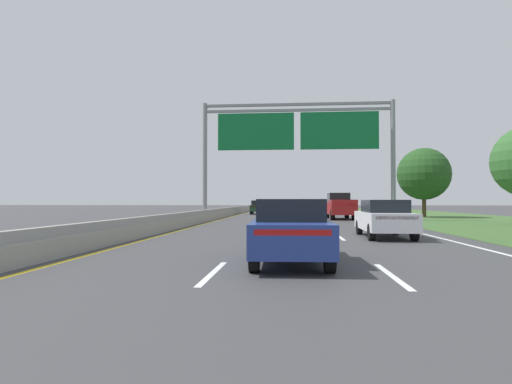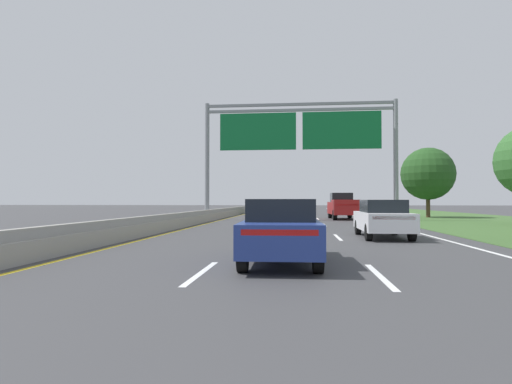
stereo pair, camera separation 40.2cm
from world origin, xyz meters
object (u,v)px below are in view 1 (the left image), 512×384
car_darkgreen_left_lane_sedan (259,207)px  car_grey_centre_lane_sedan (292,207)px  car_white_right_lane_sedan (384,218)px  roadside_tree_far (424,174)px  pickup_truck_red (340,206)px  car_blue_centre_lane_sedan (290,229)px  overhead_sign_gantry (297,136)px

car_darkgreen_left_lane_sedan → car_grey_centre_lane_sedan: 3.87m
car_white_right_lane_sedan → roadside_tree_far: size_ratio=0.69×
pickup_truck_red → car_white_right_lane_sedan: (-0.19, -17.49, -0.26)m
roadside_tree_far → car_grey_centre_lane_sedan: bearing=143.1°
pickup_truck_red → car_grey_centre_lane_sedan: (-3.99, 13.34, -0.26)m
pickup_truck_red → roadside_tree_far: bearing=-64.2°
car_darkgreen_left_lane_sedan → car_blue_centre_lane_sedan: same height
pickup_truck_red → car_white_right_lane_sedan: bearing=177.8°
overhead_sign_gantry → car_grey_centre_lane_sedan: (-0.41, 15.97, -5.80)m
car_blue_centre_lane_sedan → pickup_truck_red: bearing=-10.7°
car_darkgreen_left_lane_sedan → roadside_tree_far: 18.21m
overhead_sign_gantry → car_blue_centre_lane_sedan: size_ratio=3.39×
overhead_sign_gantry → car_grey_centre_lane_sedan: overhead_sign_gantry is taller
pickup_truck_red → car_blue_centre_lane_sedan: size_ratio=1.23×
overhead_sign_gantry → roadside_tree_far: bearing=30.3°
car_white_right_lane_sedan → roadside_tree_far: (8.34, 21.70, 3.18)m
pickup_truck_red → car_grey_centre_lane_sedan: bearing=15.1°
car_darkgreen_left_lane_sedan → pickup_truck_red: bearing=-149.6°
car_white_right_lane_sedan → car_grey_centre_lane_sedan: 31.06m
car_darkgreen_left_lane_sedan → car_grey_centre_lane_sedan: (3.77, 0.86, 0.00)m
overhead_sign_gantry → roadside_tree_far: 13.83m
roadside_tree_far → overhead_sign_gantry: bearing=-149.7°
car_white_right_lane_sedan → car_darkgreen_left_lane_sedan: same height
overhead_sign_gantry → car_white_right_lane_sedan: (3.38, -14.86, -5.80)m
car_blue_centre_lane_sedan → car_grey_centre_lane_sedan: (0.11, 38.19, 0.00)m
overhead_sign_gantry → car_darkgreen_left_lane_sedan: 16.72m
pickup_truck_red → overhead_sign_gantry: bearing=124.8°
car_white_right_lane_sedan → car_darkgreen_left_lane_sedan: (-7.57, 29.97, 0.00)m
roadside_tree_far → pickup_truck_red: bearing=-152.7°
car_grey_centre_lane_sedan → car_darkgreen_left_lane_sedan: bearing=104.0°
car_white_right_lane_sedan → car_blue_centre_lane_sedan: (-3.90, -7.36, 0.00)m
car_white_right_lane_sedan → overhead_sign_gantry: bearing=13.3°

